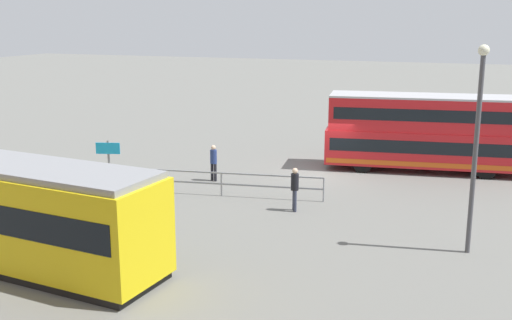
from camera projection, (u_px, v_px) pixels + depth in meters
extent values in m
plane|color=slate|center=(325.00, 173.00, 31.34)|extent=(160.00, 160.00, 0.00)
cube|color=red|center=(426.00, 147.00, 31.65)|extent=(10.43, 3.93, 1.77)
cube|color=red|center=(428.00, 114.00, 31.26)|extent=(10.11, 3.79, 1.66)
cube|color=black|center=(427.00, 143.00, 31.60)|extent=(9.93, 3.90, 0.64)
cube|color=black|center=(429.00, 112.00, 31.24)|extent=(9.61, 3.75, 0.60)
cube|color=#D85919|center=(426.00, 159.00, 31.80)|extent=(10.23, 3.95, 0.24)
cube|color=#B2B2B7|center=(430.00, 96.00, 31.06)|extent=(10.11, 3.79, 0.10)
cylinder|color=black|center=(363.00, 158.00, 32.47)|extent=(1.33, 2.65, 1.00)
cylinder|color=black|center=(483.00, 164.00, 31.25)|extent=(1.33, 2.65, 1.00)
cylinder|color=black|center=(215.00, 173.00, 29.75)|extent=(0.14, 0.14, 0.86)
cylinder|color=black|center=(212.00, 172.00, 29.89)|extent=(0.14, 0.14, 0.86)
cylinder|color=navy|center=(213.00, 157.00, 29.65)|extent=(0.42, 0.42, 0.66)
sphere|color=beige|center=(213.00, 148.00, 29.54)|extent=(0.23, 0.23, 0.23)
cylinder|color=#33384C|center=(295.00, 201.00, 25.09)|extent=(0.14, 0.14, 0.89)
cylinder|color=#33384C|center=(294.00, 200.00, 25.30)|extent=(0.14, 0.14, 0.89)
cylinder|color=black|center=(295.00, 182.00, 25.02)|extent=(0.43, 0.43, 0.68)
sphere|color=beige|center=(295.00, 171.00, 24.92)|extent=(0.24, 0.24, 0.24)
cube|color=gray|center=(221.00, 173.00, 27.16)|extent=(8.93, 1.40, 0.06)
cube|color=gray|center=(221.00, 184.00, 27.27)|extent=(8.93, 1.40, 0.06)
cylinder|color=gray|center=(324.00, 190.00, 26.42)|extent=(0.07, 0.07, 1.05)
cylinder|color=gray|center=(221.00, 185.00, 27.28)|extent=(0.07, 0.07, 1.05)
cylinder|color=gray|center=(125.00, 179.00, 28.14)|extent=(0.07, 0.07, 1.05)
cylinder|color=slate|center=(109.00, 164.00, 28.44)|extent=(0.10, 0.10, 2.24)
cube|color=#1999D8|center=(108.00, 148.00, 28.23)|extent=(1.08, 0.35, 0.52)
cylinder|color=#4C4C51|center=(475.00, 157.00, 20.13)|extent=(0.16, 0.16, 6.58)
sphere|color=#F2EFCC|center=(484.00, 50.00, 19.35)|extent=(0.36, 0.36, 0.36)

